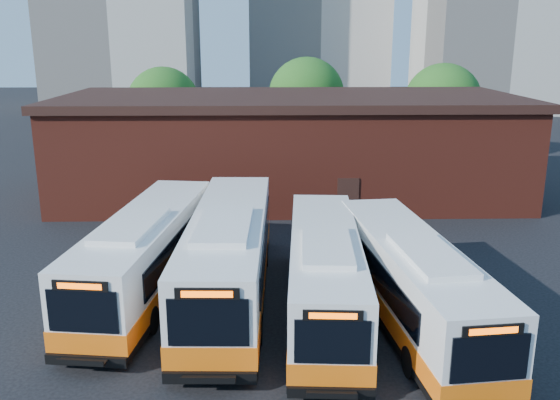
{
  "coord_description": "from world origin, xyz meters",
  "views": [
    {
      "loc": [
        -1.52,
        -17.66,
        9.79
      ],
      "look_at": [
        -0.97,
        5.52,
        3.48
      ],
      "focal_mm": 38.0,
      "sensor_mm": 36.0,
      "label": 1
    }
  ],
  "objects_px": {
    "bus_west": "(147,256)",
    "bus_mideast": "(325,277)",
    "bus_east": "(412,286)",
    "transit_worker": "(447,353)",
    "bus_midwest": "(229,259)"
  },
  "relations": [
    {
      "from": "bus_east",
      "to": "transit_worker",
      "type": "distance_m",
      "value": 3.72
    },
    {
      "from": "bus_midwest",
      "to": "bus_mideast",
      "type": "relative_size",
      "value": 1.11
    },
    {
      "from": "bus_west",
      "to": "bus_midwest",
      "type": "distance_m",
      "value": 3.34
    },
    {
      "from": "bus_west",
      "to": "bus_midwest",
      "type": "height_order",
      "value": "bus_midwest"
    },
    {
      "from": "bus_midwest",
      "to": "bus_mideast",
      "type": "xyz_separation_m",
      "value": [
        3.54,
        -1.43,
        -0.17
      ]
    },
    {
      "from": "bus_mideast",
      "to": "transit_worker",
      "type": "height_order",
      "value": "bus_mideast"
    },
    {
      "from": "bus_west",
      "to": "transit_worker",
      "type": "relative_size",
      "value": 6.41
    },
    {
      "from": "transit_worker",
      "to": "bus_west",
      "type": "bearing_deg",
      "value": 61.09
    },
    {
      "from": "bus_mideast",
      "to": "bus_west",
      "type": "bearing_deg",
      "value": 166.72
    },
    {
      "from": "bus_west",
      "to": "bus_east",
      "type": "relative_size",
      "value": 1.04
    },
    {
      "from": "bus_west",
      "to": "transit_worker",
      "type": "distance_m",
      "value": 12.0
    },
    {
      "from": "bus_mideast",
      "to": "bus_east",
      "type": "distance_m",
      "value": 3.11
    },
    {
      "from": "bus_west",
      "to": "bus_midwest",
      "type": "xyz_separation_m",
      "value": [
        3.28,
        -0.63,
        0.1
      ]
    },
    {
      "from": "bus_mideast",
      "to": "bus_midwest",
      "type": "bearing_deg",
      "value": 161.5
    },
    {
      "from": "bus_west",
      "to": "bus_mideast",
      "type": "bearing_deg",
      "value": -9.79
    }
  ]
}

